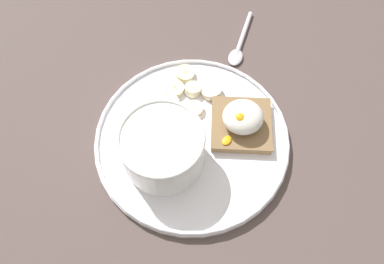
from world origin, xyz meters
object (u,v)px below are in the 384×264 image
at_px(oatmeal_bowl, 162,148).
at_px(banana_slice_right, 182,74).
at_px(toast_slice, 241,124).
at_px(poached_egg, 243,117).
at_px(banana_slice_outer, 174,89).
at_px(spoon, 240,45).
at_px(banana_slice_inner, 170,103).
at_px(banana_slice_front, 193,89).
at_px(banana_slice_back, 211,90).
at_px(banana_slice_left, 195,109).

xyz_separation_m(oatmeal_bowl, banana_slice_right, (0.04, 0.14, -0.03)).
height_order(toast_slice, poached_egg, poached_egg).
xyz_separation_m(banana_slice_outer, spoon, (0.12, 0.09, -0.01)).
bearing_deg(spoon, banana_slice_inner, -138.81).
bearing_deg(banana_slice_front, banana_slice_back, -8.59).
height_order(banana_slice_left, banana_slice_back, banana_slice_back).
bearing_deg(oatmeal_bowl, poached_egg, 18.82).
relative_size(poached_egg, banana_slice_inner, 1.57).
height_order(banana_slice_front, spoon, banana_slice_front).
xyz_separation_m(banana_slice_front, spoon, (0.09, 0.09, -0.01)).
height_order(banana_slice_front, banana_slice_left, banana_slice_front).
bearing_deg(banana_slice_left, banana_slice_outer, 125.52).
height_order(toast_slice, spoon, toast_slice).
relative_size(oatmeal_bowl, banana_slice_front, 3.12).
height_order(banana_slice_front, banana_slice_outer, banana_slice_front).
bearing_deg(toast_slice, poached_egg, -133.34).
bearing_deg(poached_egg, banana_slice_right, 127.31).
relative_size(banana_slice_inner, banana_slice_outer, 1.09).
xyz_separation_m(oatmeal_bowl, banana_slice_inner, (0.01, 0.09, -0.03)).
bearing_deg(banana_slice_front, banana_slice_right, 113.41).
relative_size(oatmeal_bowl, toast_slice, 1.15).
bearing_deg(banana_slice_inner, poached_egg, -26.02).
relative_size(poached_egg, banana_slice_front, 1.78).
bearing_deg(spoon, toast_slice, -98.87).
height_order(banana_slice_front, banana_slice_back, banana_slice_front).
height_order(toast_slice, banana_slice_front, banana_slice_front).
bearing_deg(banana_slice_right, banana_slice_inner, -114.39).
relative_size(toast_slice, spoon, 0.84).
bearing_deg(banana_slice_right, poached_egg, -52.69).
relative_size(poached_egg, banana_slice_left, 2.04).
bearing_deg(banana_slice_outer, banana_slice_inner, -110.10).
xyz_separation_m(banana_slice_inner, banana_slice_outer, (0.01, 0.03, 0.00)).
relative_size(oatmeal_bowl, banana_slice_outer, 3.00).
bearing_deg(banana_slice_inner, banana_slice_outer, 69.90).
bearing_deg(banana_slice_back, banana_slice_right, 139.37).
height_order(banana_slice_right, banana_slice_inner, banana_slice_right).
distance_m(poached_egg, banana_slice_outer, 0.12).
bearing_deg(banana_slice_outer, banana_slice_front, -10.19).
distance_m(oatmeal_bowl, banana_slice_right, 0.15).
bearing_deg(banana_slice_front, banana_slice_outer, 169.81).
relative_size(banana_slice_back, banana_slice_outer, 1.23).
height_order(banana_slice_outer, spoon, banana_slice_outer).
relative_size(poached_egg, banana_slice_outer, 1.72).
xyz_separation_m(toast_slice, banana_slice_left, (-0.07, 0.04, -0.00)).
height_order(poached_egg, banana_slice_left, poached_egg).
bearing_deg(poached_egg, banana_slice_back, 118.30).
relative_size(toast_slice, banana_slice_front, 2.72).
distance_m(oatmeal_bowl, poached_egg, 0.12).
xyz_separation_m(banana_slice_front, banana_slice_left, (-0.00, -0.03, -0.00)).
xyz_separation_m(toast_slice, banana_slice_back, (-0.04, 0.07, -0.00)).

